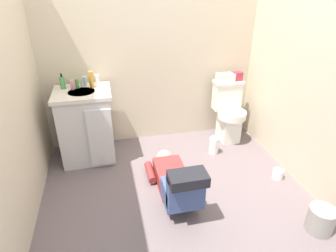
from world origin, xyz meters
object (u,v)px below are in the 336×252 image
faucet (81,82)px  bottle_white (97,81)px  vanity_cabinet (87,125)px  bottle_clear (85,81)px  person_plumber (175,181)px  bottle_amber (91,80)px  bottle_pink (72,85)px  toilet_paper_roll (278,174)px  soap_dispenser (62,83)px  toiletry_bag (237,76)px  bottle_green (77,83)px  tissue_box (225,77)px  paper_towel_roll (214,146)px  trash_can (321,220)px  toilet (228,112)px

faucet → bottle_white: (0.17, -0.04, 0.02)m
vanity_cabinet → bottle_clear: size_ratio=7.54×
person_plumber → bottle_amber: bottle_amber is taller
faucet → bottle_pink: (-0.09, -0.06, 0.00)m
toilet_paper_roll → soap_dispenser: bearing=155.0°
toiletry_bag → soap_dispenser: (-2.04, -0.03, 0.08)m
vanity_cabinet → bottle_white: bearing=31.7°
bottle_pink → bottle_green: bearing=34.5°
bottle_white → toilet_paper_roll: bottle_white is taller
vanity_cabinet → tissue_box: (1.69, 0.16, 0.38)m
person_plumber → bottle_clear: (-0.76, 1.04, 0.70)m
faucet → bottle_clear: size_ratio=0.92×
soap_dispenser → bottle_green: size_ratio=1.64×
paper_towel_roll → toilet_paper_roll: 0.78m
person_plumber → bottle_white: bottle_white is taller
toiletry_bag → bottle_pink: size_ratio=1.22×
vanity_cabinet → trash_can: bearing=-40.1°
vanity_cabinet → soap_dispenser: 0.52m
toilet → paper_towel_roll: (-0.30, -0.32, -0.27)m
toiletry_bag → trash_can: 1.86m
faucet → paper_towel_roll: faucet is taller
tissue_box → vanity_cabinet: bearing=-174.6°
bottle_white → paper_towel_roll: (1.27, -0.35, -0.78)m
vanity_cabinet → soap_dispenser: bearing=146.9°
vanity_cabinet → trash_can: 2.45m
bottle_amber → paper_towel_roll: (1.33, -0.34, -0.81)m
toiletry_bag → toilet_paper_roll: (0.08, -1.02, -0.76)m
person_plumber → bottle_amber: bearing=125.2°
vanity_cabinet → person_plumber: vanity_cabinet is taller
bottle_pink → faucet: bearing=35.5°
paper_towel_roll → bottle_green: bearing=166.2°
bottle_green → trash_can: (1.91, -1.68, -0.76)m
bottle_green → trash_can: bearing=-41.4°
bottle_amber → toilet: bearing=-0.9°
bottle_clear → trash_can: size_ratio=0.49×
toilet → vanity_cabinet: size_ratio=0.91×
vanity_cabinet → soap_dispenser: soap_dispenser is taller
bottle_amber → toilet_paper_roll: bottle_amber is taller
paper_towel_roll → tissue_box: bearing=58.1°
soap_dispenser → bottle_clear: (0.23, 0.03, -0.01)m
bottle_pink → bottle_clear: bearing=30.7°
bottle_white → vanity_cabinet: bearing=-148.3°
faucet → bottle_white: bottle_white is taller
toilet → bottle_amber: size_ratio=4.21×
soap_dispenser → trash_can: (2.05, -1.69, -0.78)m
bottle_white → toilet_paper_roll: 2.17m
soap_dispenser → bottle_amber: bearing=-6.0°
bottle_clear → toilet_paper_roll: bearing=-28.5°
bottle_pink → bottle_amber: bottle_amber is taller
person_plumber → bottle_green: bearing=130.3°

